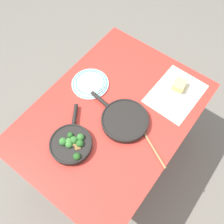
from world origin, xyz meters
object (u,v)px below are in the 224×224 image
at_px(grater_knife, 172,91).
at_px(cheese_block, 179,85).
at_px(wooden_spoon, 146,136).
at_px(skillet_eggs, 124,121).
at_px(skillet_broccoli, 71,143).
at_px(dinner_plate_stack, 90,83).

distance_m(grater_knife, cheese_block, 0.06).
distance_m(wooden_spoon, cheese_block, 0.43).
relative_size(skillet_eggs, wooden_spoon, 1.33).
relative_size(grater_knife, cheese_block, 2.85).
bearing_deg(skillet_eggs, skillet_broccoli, 70.75).
relative_size(skillet_broccoli, wooden_spoon, 1.06).
relative_size(wooden_spoon, grater_knife, 1.17).
xyz_separation_m(grater_knife, cheese_block, (0.06, -0.02, 0.02)).
height_order(wooden_spoon, cheese_block, cheese_block).
distance_m(skillet_eggs, wooden_spoon, 0.16).
xyz_separation_m(grater_knife, dinner_plate_stack, (-0.28, 0.46, 0.00)).
distance_m(wooden_spoon, dinner_plate_stack, 0.51).
height_order(skillet_eggs, cheese_block, cheese_block).
height_order(skillet_broccoli, wooden_spoon, skillet_broccoli).
height_order(grater_knife, cheese_block, cheese_block).
xyz_separation_m(skillet_eggs, dinner_plate_stack, (0.09, 0.35, -0.01)).
xyz_separation_m(skillet_eggs, wooden_spoon, (0.00, -0.16, -0.01)).
bearing_deg(cheese_block, wooden_spoon, -177.07).
xyz_separation_m(skillet_broccoli, skillet_eggs, (0.31, -0.16, -0.01)).
xyz_separation_m(wooden_spoon, dinner_plate_stack, (0.09, 0.50, 0.00)).
relative_size(wooden_spoon, cheese_block, 3.35).
bearing_deg(skillet_broccoli, cheese_block, -56.11).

